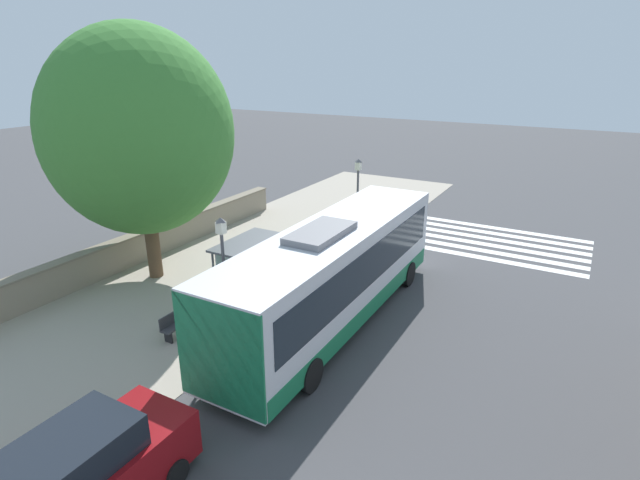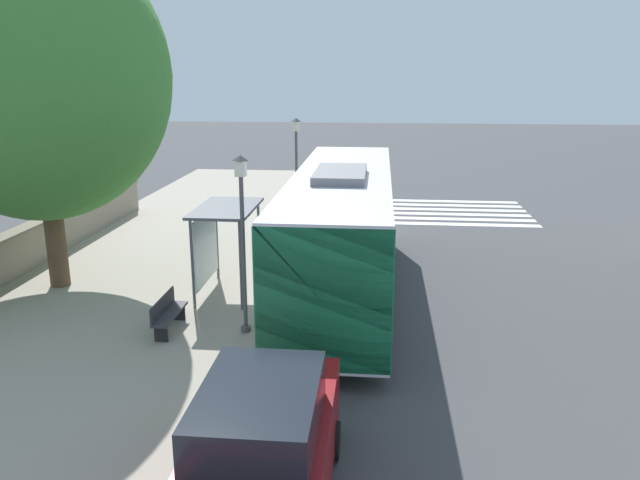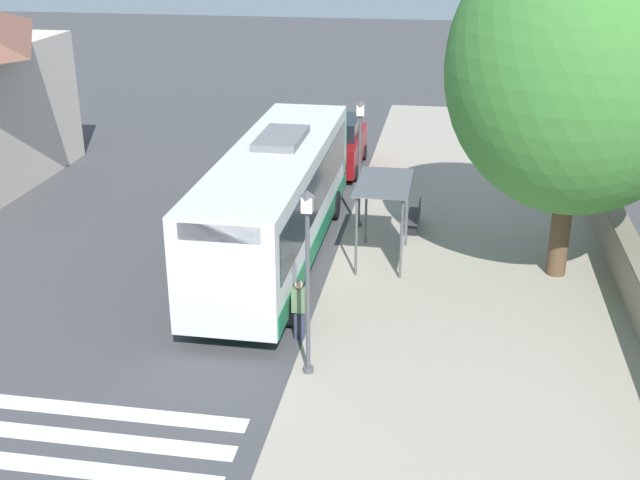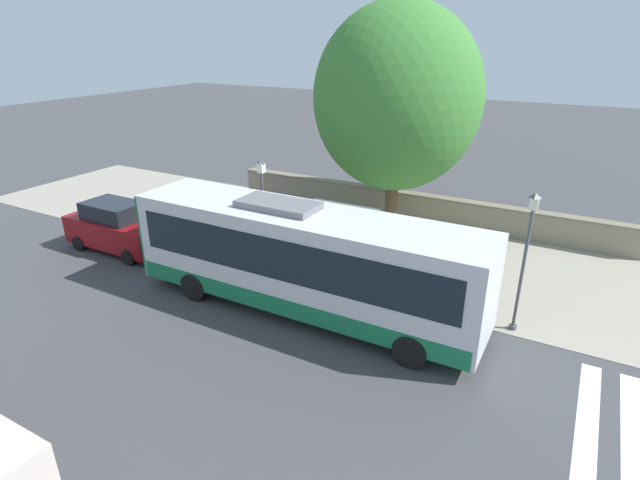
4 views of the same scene
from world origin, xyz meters
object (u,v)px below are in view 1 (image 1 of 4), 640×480
(bench, at_px, (181,321))
(street_lamp_far, at_px, (224,273))
(shade_tree, at_px, (139,132))
(bus, at_px, (333,272))
(bus_shelter, at_px, (247,253))
(pedestrian, at_px, (352,246))
(street_lamp_near, at_px, (357,199))

(bench, relative_size, street_lamp_far, 0.38)
(street_lamp_far, xyz_separation_m, shade_tree, (-6.25, 2.85, 3.48))
(street_lamp_far, bearing_deg, bus, 54.55)
(bus, distance_m, bus_shelter, 3.40)
(pedestrian, height_order, street_lamp_far, street_lamp_far)
(bench, height_order, shade_tree, shade_tree)
(bus_shelter, bearing_deg, street_lamp_near, 79.81)
(pedestrian, bearing_deg, shade_tree, -143.04)
(bus, xyz_separation_m, bench, (-4.08, -3.16, -1.44))
(pedestrian, bearing_deg, bench, -106.88)
(bus, distance_m, pedestrian, 5.27)
(bus, relative_size, street_lamp_far, 2.74)
(pedestrian, bearing_deg, bus, -71.59)
(bench, relative_size, shade_tree, 0.17)
(bus_shelter, relative_size, bench, 1.69)
(bus_shelter, height_order, pedestrian, bus_shelter)
(street_lamp_far, bearing_deg, shade_tree, 155.46)
(shade_tree, bearing_deg, street_lamp_far, -24.54)
(pedestrian, bearing_deg, street_lamp_far, -93.82)
(bench, bearing_deg, bus, 37.77)
(bus_shelter, relative_size, street_lamp_near, 0.63)
(street_lamp_near, xyz_separation_m, shade_tree, (-6.26, -6.63, 3.40))
(bus_shelter, xyz_separation_m, bench, (-0.71, -2.80, -1.62))
(bench, xyz_separation_m, street_lamp_near, (1.94, 9.61, 2.19))
(bus, xyz_separation_m, street_lamp_near, (-2.15, 6.44, 0.74))
(bench, bearing_deg, street_lamp_far, 3.65)
(bus, bearing_deg, street_lamp_far, -125.45)
(bench, height_order, street_lamp_far, street_lamp_far)
(bus_shelter, bearing_deg, shade_tree, 177.97)
(bus_shelter, xyz_separation_m, pedestrian, (1.74, 5.28, -1.14))
(bench, distance_m, street_lamp_near, 10.04)
(bus, relative_size, shade_tree, 1.19)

